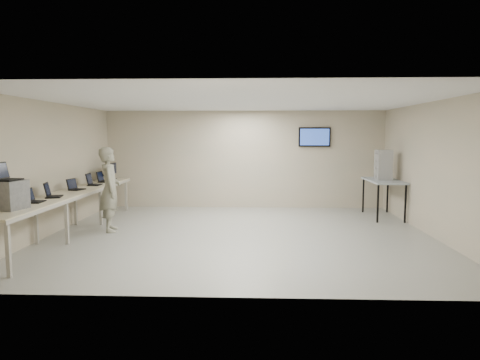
{
  "coord_description": "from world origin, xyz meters",
  "views": [
    {
      "loc": [
        0.35,
        -8.86,
        2.1
      ],
      "look_at": [
        0.0,
        0.2,
        1.15
      ],
      "focal_mm": 32.0,
      "sensor_mm": 36.0,
      "label": 1
    }
  ],
  "objects_px": {
    "equipment_box": "(10,195)",
    "side_table": "(384,183)",
    "workbench": "(71,195)",
    "soldier": "(110,189)"
  },
  "relations": [
    {
      "from": "equipment_box",
      "to": "side_table",
      "type": "relative_size",
      "value": 0.29
    },
    {
      "from": "workbench",
      "to": "soldier",
      "type": "height_order",
      "value": "soldier"
    },
    {
      "from": "workbench",
      "to": "equipment_box",
      "type": "distance_m",
      "value": 2.16
    },
    {
      "from": "workbench",
      "to": "soldier",
      "type": "bearing_deg",
      "value": 19.88
    },
    {
      "from": "workbench",
      "to": "side_table",
      "type": "distance_m",
      "value": 7.49
    },
    {
      "from": "soldier",
      "to": "side_table",
      "type": "xyz_separation_m",
      "value": [
        6.44,
        1.86,
        -0.03
      ]
    },
    {
      "from": "side_table",
      "to": "soldier",
      "type": "bearing_deg",
      "value": -163.94
    },
    {
      "from": "soldier",
      "to": "side_table",
      "type": "distance_m",
      "value": 6.71
    },
    {
      "from": "soldier",
      "to": "side_table",
      "type": "relative_size",
      "value": 1.15
    },
    {
      "from": "equipment_box",
      "to": "workbench",
      "type": "bearing_deg",
      "value": 99.23
    }
  ]
}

